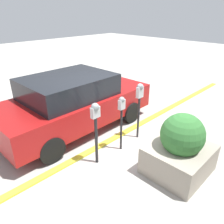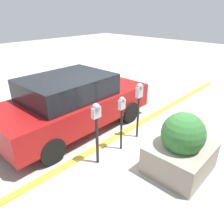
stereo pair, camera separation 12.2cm
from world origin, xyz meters
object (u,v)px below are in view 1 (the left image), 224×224
object	(u,v)px
parking_meter_second	(122,112)
parked_car_front	(74,102)
planter_box	(180,149)
parking_meter_nearest	(96,121)
parking_meter_middle	(139,98)

from	to	relation	value
parking_meter_second	parked_car_front	xyz separation A→B (m)	(-0.14, 1.65, -0.19)
planter_box	parking_meter_nearest	bearing A→B (deg)	125.20
parking_meter_middle	parking_meter_second	bearing A→B (deg)	-175.38
parking_meter_middle	parked_car_front	size ratio (longest dim) A/B	0.34
parking_meter_nearest	parking_meter_middle	xyz separation A→B (m)	(1.46, 0.03, 0.08)
parking_meter_second	parked_car_front	distance (m)	1.67
planter_box	parked_car_front	world-z (taller)	parked_car_front
parking_meter_second	planter_box	world-z (taller)	parking_meter_second
parking_meter_nearest	parking_meter_middle	bearing A→B (deg)	1.16
planter_box	parked_car_front	xyz separation A→B (m)	(-0.38, 3.03, 0.24)
parking_meter_nearest	parking_meter_second	bearing A→B (deg)	-2.13
parking_meter_second	parking_meter_middle	xyz separation A→B (m)	(0.71, 0.06, 0.12)
parking_meter_second	parking_meter_middle	bearing A→B (deg)	4.62
parking_meter_second	parking_meter_middle	size ratio (longest dim) A/B	0.91
parking_meter_second	planter_box	xyz separation A→B (m)	(0.25, -1.38, -0.44)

